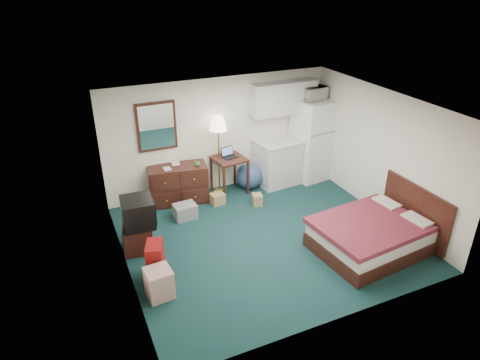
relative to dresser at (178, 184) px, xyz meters
name	(u,v)px	position (x,y,z in m)	size (l,w,h in m)	color
floor	(265,237)	(1.05, -1.98, -0.41)	(5.00, 4.50, 0.01)	#163233
ceiling	(269,107)	(1.05, -1.98, 2.09)	(5.00, 4.50, 0.01)	white
walls	(267,177)	(1.05, -1.98, 0.84)	(5.01, 4.51, 2.50)	white
mirror	(157,126)	(-0.30, 0.24, 1.24)	(0.80, 0.06, 1.00)	white
upper_cabinets	(284,98)	(2.50, 0.10, 1.54)	(1.50, 0.35, 0.70)	silver
headboard	(415,212)	(3.51, -3.07, 0.14)	(0.06, 1.56, 1.00)	black
dresser	(178,184)	(0.00, 0.00, 0.00)	(1.20, 0.54, 0.82)	black
floor_lamp	(219,155)	(0.94, 0.05, 0.47)	(0.38, 0.38, 1.75)	gold
desk	(229,175)	(1.14, -0.05, 0.00)	(0.65, 0.65, 0.82)	black
exercise_ball	(249,176)	(1.63, -0.04, -0.11)	(0.59, 0.59, 0.59)	#324F7E
kitchen_counter	(277,163)	(2.32, -0.07, 0.09)	(0.92, 0.70, 1.01)	silver
fridge	(312,140)	(3.18, -0.10, 0.53)	(0.77, 0.77, 1.88)	white
bed	(369,236)	(2.53, -3.07, -0.12)	(1.80, 1.41, 0.58)	#4C131F
tv_stand	(138,237)	(-1.15, -1.38, -0.16)	(0.50, 0.54, 0.50)	black
suitcase	(155,261)	(-1.06, -2.28, -0.09)	(0.25, 0.40, 0.64)	#6A0302
retail_box	(159,283)	(-1.12, -2.72, -0.17)	(0.38, 0.38, 0.47)	beige
file_bin	(185,211)	(-0.09, -0.71, -0.26)	(0.43, 0.32, 0.30)	gray
cardboard_box_a	(218,199)	(0.70, -0.44, -0.29)	(0.28, 0.24, 0.24)	#A37442
cardboard_box_b	(257,200)	(1.46, -0.81, -0.29)	(0.20, 0.23, 0.23)	#A37442
laptop	(230,153)	(1.17, -0.03, 0.52)	(0.30, 0.24, 0.21)	black
crt_tv	(138,212)	(-1.12, -1.39, 0.34)	(0.54, 0.58, 0.50)	black
microwave	(314,92)	(3.17, -0.08, 1.64)	(0.52, 0.29, 0.36)	white
book_a	(163,165)	(-0.30, -0.05, 0.51)	(0.15, 0.02, 0.20)	#A37442
book_b	(171,159)	(-0.08, 0.14, 0.52)	(0.17, 0.02, 0.23)	#A37442
mug	(197,163)	(0.39, -0.14, 0.47)	(0.12, 0.09, 0.12)	#4A9144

